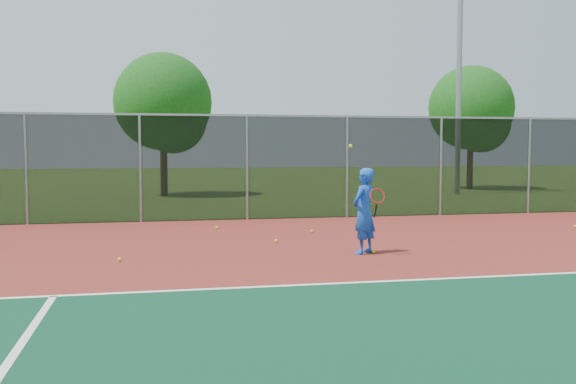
{
  "coord_description": "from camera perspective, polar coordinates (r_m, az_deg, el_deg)",
  "views": [
    {
      "loc": [
        -5.58,
        -6.32,
        2.11
      ],
      "look_at": [
        -3.24,
        5.0,
        1.3
      ],
      "focal_mm": 40.0,
      "sensor_mm": 36.0,
      "label": 1
    }
  ],
  "objects": [
    {
      "name": "court_apron",
      "position": [
        10.23,
        21.9,
        -8.12
      ],
      "size": [
        30.0,
        20.0,
        0.02
      ],
      "primitive_type": "cube",
      "color": "maroon",
      "rests_on": "ground"
    },
    {
      "name": "fence_back",
      "position": [
        19.16,
        5.25,
        2.35
      ],
      "size": [
        30.0,
        0.06,
        3.03
      ],
      "color": "black",
      "rests_on": "court_apron"
    },
    {
      "name": "tennis_player",
      "position": [
        12.63,
        6.77,
        -1.68
      ],
      "size": [
        0.73,
        0.77,
        2.15
      ],
      "color": "blue",
      "rests_on": "court_apron"
    },
    {
      "name": "practice_ball_0",
      "position": [
        12.21,
        -14.74,
        -5.82
      ],
      "size": [
        0.07,
        0.07,
        0.07
      ],
      "primitive_type": "sphere",
      "color": "yellow",
      "rests_on": "court_apron"
    },
    {
      "name": "practice_ball_1",
      "position": [
        16.58,
        -6.34,
        -3.14
      ],
      "size": [
        0.07,
        0.07,
        0.07
      ],
      "primitive_type": "sphere",
      "color": "yellow",
      "rests_on": "court_apron"
    },
    {
      "name": "practice_ball_3",
      "position": [
        14.12,
        -1.05,
        -4.36
      ],
      "size": [
        0.07,
        0.07,
        0.07
      ],
      "primitive_type": "sphere",
      "color": "yellow",
      "rests_on": "court_apron"
    },
    {
      "name": "practice_ball_4",
      "position": [
        18.25,
        24.15,
        -2.81
      ],
      "size": [
        0.07,
        0.07,
        0.07
      ],
      "primitive_type": "sphere",
      "color": "yellow",
      "rests_on": "court_apron"
    },
    {
      "name": "practice_ball_5",
      "position": [
        12.81,
        7.63,
        -5.26
      ],
      "size": [
        0.07,
        0.07,
        0.07
      ],
      "primitive_type": "sphere",
      "color": "yellow",
      "rests_on": "court_apron"
    },
    {
      "name": "practice_ball_7",
      "position": [
        15.75,
        2.13,
        -3.49
      ],
      "size": [
        0.07,
        0.07,
        0.07
      ],
      "primitive_type": "sphere",
      "color": "yellow",
      "rests_on": "court_apron"
    },
    {
      "name": "floodlight_n",
      "position": [
        29.92,
        15.0,
        12.12
      ],
      "size": [
        0.9,
        0.4,
        11.28
      ],
      "color": "gray",
      "rests_on": "ground"
    },
    {
      "name": "tree_back_left",
      "position": [
        28.24,
        -10.84,
        7.5
      ],
      "size": [
        4.2,
        4.2,
        6.16
      ],
      "color": "#392714",
      "rests_on": "ground"
    },
    {
      "name": "tree_back_mid",
      "position": [
        33.52,
        16.16,
        6.86
      ],
      "size": [
        4.2,
        4.2,
        6.17
      ],
      "color": "#392714",
      "rests_on": "ground"
    }
  ]
}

